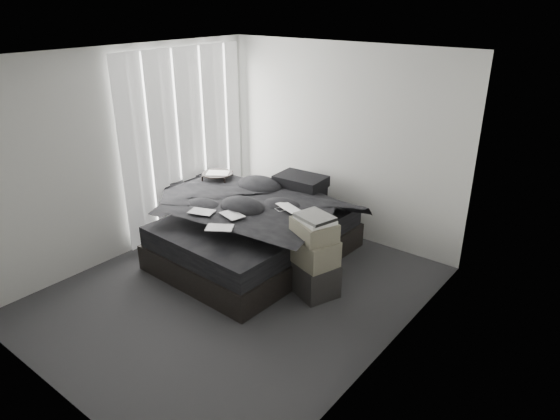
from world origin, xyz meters
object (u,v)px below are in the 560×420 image
Objects in this scene: laptop at (285,203)px; side_stand at (219,200)px; box_lower at (313,277)px; bed at (256,245)px.

laptop reaches higher than side_stand.
side_stand reaches higher than box_lower.
box_lower is at bearing -3.43° from laptop.
side_stand is (-1.06, 0.40, 0.24)m from bed.
bed is 4.47× the size of box_lower.
laptop is 0.47× the size of side_stand.
bed is at bearing 167.72° from box_lower.
laptop is 1.60m from side_stand.
laptop is 0.95m from box_lower.
bed is 6.24× the size of laptop.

